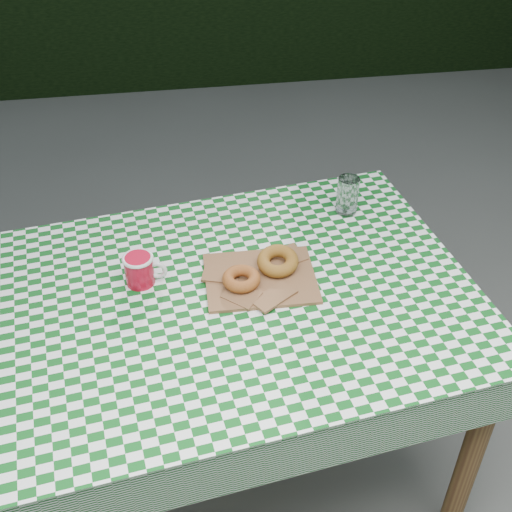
{
  "coord_description": "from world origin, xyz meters",
  "views": [
    {
      "loc": [
        0.08,
        -1.32,
        1.89
      ],
      "look_at": [
        0.28,
        0.04,
        0.79
      ],
      "focal_mm": 46.48,
      "sensor_mm": 36.0,
      "label": 1
    }
  ],
  "objects": [
    {
      "name": "paper_bag",
      "position": [
        0.29,
        -0.02,
        0.76
      ],
      "size": [
        0.29,
        0.24,
        0.02
      ],
      "primitive_type": "cube",
      "rotation": [
        0.0,
        0.0,
        -0.03
      ],
      "color": "brown",
      "rests_on": "tablecloth"
    },
    {
      "name": "coffee_mug",
      "position": [
        -0.02,
        0.02,
        0.8
      ],
      "size": [
        0.17,
        0.17,
        0.08
      ],
      "primitive_type": null,
      "rotation": [
        0.0,
        0.0,
        -0.18
      ],
      "color": "#AE0B22",
      "rests_on": "tablecloth"
    },
    {
      "name": "ground",
      "position": [
        0.0,
        0.0,
        0.0
      ],
      "size": [
        60.0,
        60.0,
        0.0
      ],
      "primitive_type": "plane",
      "color": "#54544F",
      "rests_on": "ground"
    },
    {
      "name": "bagel_back",
      "position": [
        0.34,
        0.01,
        0.79
      ],
      "size": [
        0.14,
        0.14,
        0.03
      ],
      "primitive_type": "torus",
      "rotation": [
        0.0,
        0.0,
        -0.38
      ],
      "color": "brown",
      "rests_on": "paper_bag"
    },
    {
      "name": "drinking_glass",
      "position": [
        0.59,
        0.25,
        0.81
      ],
      "size": [
        0.08,
        0.08,
        0.11
      ],
      "primitive_type": "cylinder",
      "rotation": [
        0.0,
        0.0,
        0.22
      ],
      "color": "silver",
      "rests_on": "tablecloth"
    },
    {
      "name": "tablecloth",
      "position": [
        0.16,
        -0.08,
        0.75
      ],
      "size": [
        1.45,
        1.07,
        0.01
      ],
      "primitive_type": "cube",
      "rotation": [
        0.0,
        0.0,
        0.14
      ],
      "color": "#0C4F16",
      "rests_on": "table"
    },
    {
      "name": "bagel_front",
      "position": [
        0.23,
        -0.04,
        0.79
      ],
      "size": [
        0.12,
        0.12,
        0.03
      ],
      "primitive_type": "torus",
      "rotation": [
        0.0,
        0.0,
        0.21
      ],
      "color": "#9D5320",
      "rests_on": "paper_bag"
    },
    {
      "name": "table",
      "position": [
        0.16,
        -0.08,
        0.38
      ],
      "size": [
        1.43,
        1.05,
        0.75
      ],
      "primitive_type": "cube",
      "rotation": [
        0.0,
        0.0,
        0.14
      ],
      "color": "brown",
      "rests_on": "ground"
    }
  ]
}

